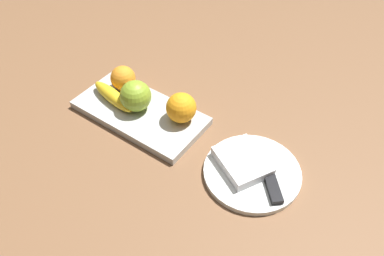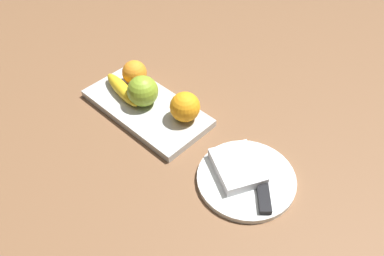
{
  "view_description": "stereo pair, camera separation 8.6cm",
  "coord_description": "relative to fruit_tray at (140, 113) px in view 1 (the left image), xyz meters",
  "views": [
    {
      "loc": [
        -0.54,
        0.52,
        0.66
      ],
      "look_at": [
        -0.2,
        0.03,
        0.05
      ],
      "focal_mm": 35.46,
      "sensor_mm": 36.0,
      "label": 1
    },
    {
      "loc": [
        -0.61,
        0.46,
        0.66
      ],
      "look_at": [
        -0.2,
        0.03,
        0.05
      ],
      "focal_mm": 35.46,
      "sensor_mm": 36.0,
      "label": 2
    }
  ],
  "objects": [
    {
      "name": "ground_plane",
      "position": [
        0.04,
        -0.03,
        -0.01
      ],
      "size": [
        2.4,
        2.4,
        0.0
      ],
      "primitive_type": "plane",
      "color": "brown"
    },
    {
      "name": "orange_near_banana",
      "position": [
        -0.1,
        -0.03,
        0.05
      ],
      "size": [
        0.07,
        0.07,
        0.07
      ],
      "primitive_type": "sphere",
      "color": "orange",
      "rests_on": "fruit_tray"
    },
    {
      "name": "folded_napkin",
      "position": [
        -0.29,
        0.0,
        0.01
      ],
      "size": [
        0.15,
        0.14,
        0.02
      ],
      "primitive_type": "cube",
      "rotation": [
        0.0,
        0.0,
        -0.49
      ],
      "color": "white",
      "rests_on": "dinner_plate"
    },
    {
      "name": "orange_near_apple",
      "position": [
        0.09,
        -0.04,
        0.04
      ],
      "size": [
        0.07,
        0.07,
        0.07
      ],
      "primitive_type": "sphere",
      "color": "orange",
      "rests_on": "fruit_tray"
    },
    {
      "name": "knife",
      "position": [
        -0.36,
        0.0,
        0.01
      ],
      "size": [
        0.14,
        0.15,
        0.01
      ],
      "rotation": [
        0.0,
        0.0,
        -0.83
      ],
      "color": "silver",
      "rests_on": "dinner_plate"
    },
    {
      "name": "banana",
      "position": [
        0.07,
        0.01,
        0.03
      ],
      "size": [
        0.16,
        0.06,
        0.03
      ],
      "primitive_type": "ellipsoid",
      "rotation": [
        0.0,
        0.0,
        2.95
      ],
      "color": "yellow",
      "rests_on": "fruit_tray"
    },
    {
      "name": "fruit_tray",
      "position": [
        0.0,
        0.0,
        0.0
      ],
      "size": [
        0.33,
        0.16,
        0.02
      ],
      "primitive_type": "cube",
      "color": "#BABEBC",
      "rests_on": "ground_plane"
    },
    {
      "name": "apple",
      "position": [
        0.01,
        -0.0,
        0.05
      ],
      "size": [
        0.08,
        0.08,
        0.08
      ],
      "primitive_type": "sphere",
      "color": "#85A82B",
      "rests_on": "fruit_tray"
    },
    {
      "name": "dinner_plate",
      "position": [
        -0.32,
        0.0,
        -0.0
      ],
      "size": [
        0.21,
        0.21,
        0.01
      ],
      "primitive_type": "cylinder",
      "color": "white",
      "rests_on": "ground_plane"
    }
  ]
}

